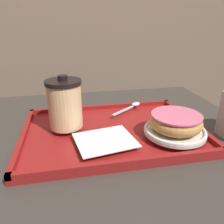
{
  "coord_description": "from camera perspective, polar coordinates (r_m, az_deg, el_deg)",
  "views": [
    {
      "loc": [
        -0.12,
        -0.5,
        1.01
      ],
      "look_at": [
        -0.01,
        0.01,
        0.79
      ],
      "focal_mm": 35.0,
      "sensor_mm": 36.0,
      "label": 1
    }
  ],
  "objects": [
    {
      "name": "napkin_paper",
      "position": [
        0.52,
        -1.8,
        -7.32
      ],
      "size": [
        0.15,
        0.14,
        0.0
      ],
      "rotation": [
        0.0,
        0.0,
        0.17
      ],
      "color": "white",
      "rests_on": "serving_tray"
    },
    {
      "name": "serving_tray",
      "position": [
        0.59,
        0.0,
        -5.07
      ],
      "size": [
        0.46,
        0.33,
        0.02
      ],
      "color": "maroon",
      "rests_on": "cafe_table"
    },
    {
      "name": "cafe_table",
      "position": [
        0.7,
        1.35,
        -19.62
      ],
      "size": [
        0.8,
        0.8,
        0.72
      ],
      "color": "#38332D",
      "rests_on": "ground_plane"
    },
    {
      "name": "plate_with_chocolate_donut",
      "position": [
        0.57,
        16.06,
        -4.69
      ],
      "size": [
        0.15,
        0.15,
        0.01
      ],
      "color": "white",
      "rests_on": "serving_tray"
    },
    {
      "name": "donut_chocolate_glazed",
      "position": [
        0.56,
        16.34,
        -2.34
      ],
      "size": [
        0.13,
        0.13,
        0.04
      ],
      "color": "tan",
      "rests_on": "plate_with_chocolate_donut"
    },
    {
      "name": "spoon",
      "position": [
        0.71,
        5.39,
        1.65
      ],
      "size": [
        0.12,
        0.09,
        0.01
      ],
      "rotation": [
        0.0,
        0.0,
        0.65
      ],
      "color": "silver",
      "rests_on": "serving_tray"
    },
    {
      "name": "coffee_cup_front",
      "position": [
        0.57,
        -12.21,
        2.14
      ],
      "size": [
        0.09,
        0.09,
        0.14
      ],
      "color": "#E0B784",
      "rests_on": "serving_tray"
    }
  ]
}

